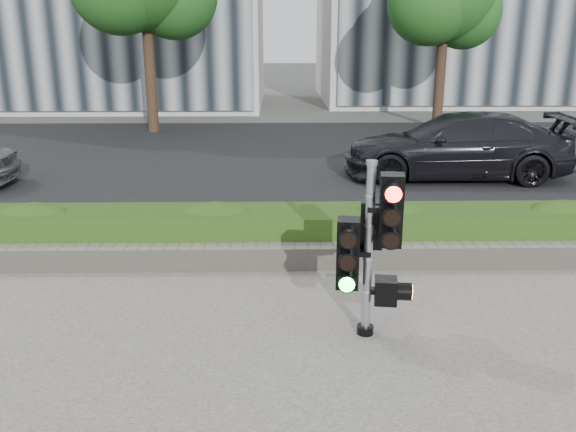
# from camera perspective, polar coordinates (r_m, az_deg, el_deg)

# --- Properties ---
(ground) EXTENTS (120.00, 120.00, 0.00)m
(ground) POSITION_cam_1_polar(r_m,az_deg,el_deg) (7.25, 1.06, -10.64)
(ground) COLOR #51514C
(ground) RESTS_ON ground
(road) EXTENTS (60.00, 13.00, 0.02)m
(road) POSITION_cam_1_polar(r_m,az_deg,el_deg) (16.76, -0.11, 5.47)
(road) COLOR black
(road) RESTS_ON ground
(curb) EXTENTS (60.00, 0.25, 0.12)m
(curb) POSITION_cam_1_polar(r_m,az_deg,el_deg) (10.12, 0.45, -2.03)
(curb) COLOR gray
(curb) RESTS_ON ground
(stone_wall) EXTENTS (12.00, 0.32, 0.34)m
(stone_wall) POSITION_cam_1_polar(r_m,az_deg,el_deg) (8.90, 0.65, -3.81)
(stone_wall) COLOR gray
(stone_wall) RESTS_ON sidewalk
(hedge) EXTENTS (12.00, 1.00, 0.68)m
(hedge) POSITION_cam_1_polar(r_m,az_deg,el_deg) (9.46, 0.54, -1.44)
(hedge) COLOR #517624
(hedge) RESTS_ON sidewalk
(traffic_signal) EXTENTS (0.72, 0.55, 2.02)m
(traffic_signal) POSITION_cam_1_polar(r_m,az_deg,el_deg) (6.75, 7.79, -2.31)
(traffic_signal) COLOR black
(traffic_signal) RESTS_ON sidewalk
(car_dark) EXTENTS (5.31, 2.40, 1.51)m
(car_dark) POSITION_cam_1_polar(r_m,az_deg,el_deg) (14.85, 15.47, 6.36)
(car_dark) COLOR black
(car_dark) RESTS_ON road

